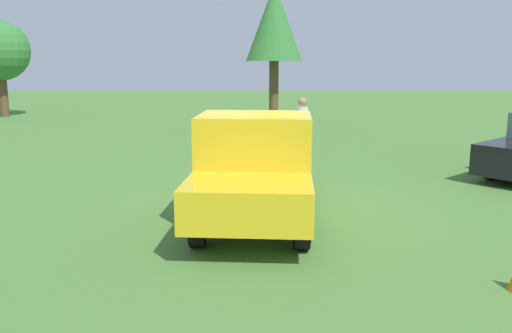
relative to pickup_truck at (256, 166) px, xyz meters
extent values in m
plane|color=#477533|center=(-0.60, 0.11, -0.94)|extent=(80.00, 80.00, 0.00)
cylinder|color=black|center=(-1.68, -0.64, -0.54)|extent=(0.79, 0.22, 0.79)
cylinder|color=black|center=(-1.58, 0.86, -0.54)|extent=(0.79, 0.22, 0.79)
cylinder|color=black|center=(1.34, -0.84, -0.54)|extent=(0.79, 0.22, 0.79)
cylinder|color=black|center=(1.44, 0.65, -0.54)|extent=(0.79, 0.22, 0.79)
cube|color=gold|center=(-1.53, 0.10, -0.20)|extent=(2.01, 1.93, 0.64)
cube|color=gold|center=(0.16, -0.01, 0.18)|extent=(1.63, 1.90, 1.40)
cube|color=slate|center=(0.16, -0.01, 0.62)|extent=(1.39, 1.74, 0.48)
cube|color=gold|center=(1.10, -0.08, -0.22)|extent=(2.38, 1.95, 0.60)
cube|color=silver|center=(-2.42, 0.17, -0.46)|extent=(0.24, 1.73, 0.16)
cylinder|color=black|center=(-3.14, 5.37, -0.60)|extent=(0.68, 0.20, 0.68)
cylinder|color=#7A6B51|center=(-5.76, 1.17, -0.53)|extent=(0.14, 0.14, 0.82)
cylinder|color=#7A6B51|center=(-5.75, 1.37, -0.53)|extent=(0.14, 0.14, 0.82)
cylinder|color=silver|center=(-5.75, 1.27, 0.18)|extent=(0.34, 0.34, 0.61)
sphere|color=#A87A56|center=(-5.75, 1.27, 0.64)|extent=(0.22, 0.22, 0.22)
cylinder|color=brown|center=(-13.63, 0.78, 0.39)|extent=(0.39, 0.39, 2.66)
cone|color=#337533|center=(-13.63, 0.78, 3.25)|extent=(2.30, 2.30, 3.05)
cylinder|color=brown|center=(-17.29, -12.19, 0.21)|extent=(0.42, 0.42, 2.30)
camera|label=1|loc=(8.82, -0.01, 1.73)|focal=37.63mm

